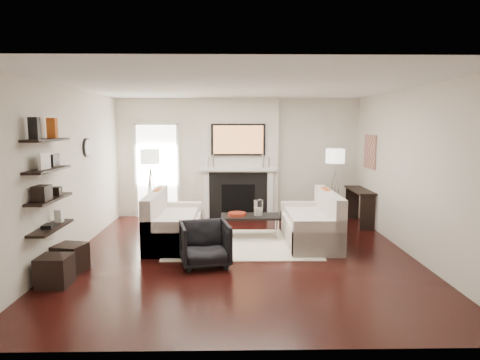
{
  "coord_description": "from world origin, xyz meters",
  "views": [
    {
      "loc": [
        -0.14,
        -6.77,
        2.1
      ],
      "look_at": [
        0.0,
        0.6,
        1.15
      ],
      "focal_mm": 32.0,
      "sensor_mm": 36.0,
      "label": 1
    }
  ],
  "objects_px": {
    "loveseat_right_base": "(310,231)",
    "lamp_right_shade": "(335,156)",
    "loveseat_left_base": "(175,232)",
    "lamp_left_shade": "(150,156)",
    "armchair": "(205,242)",
    "coffee_table": "(250,216)",
    "ottoman_near": "(70,258)"
  },
  "relations": [
    {
      "from": "loveseat_right_base",
      "to": "lamp_right_shade",
      "type": "bearing_deg",
      "value": 62.79
    },
    {
      "from": "loveseat_left_base",
      "to": "lamp_left_shade",
      "type": "relative_size",
      "value": 4.5
    },
    {
      "from": "armchair",
      "to": "lamp_left_shade",
      "type": "relative_size",
      "value": 1.81
    },
    {
      "from": "loveseat_right_base",
      "to": "coffee_table",
      "type": "distance_m",
      "value": 1.14
    },
    {
      "from": "coffee_table",
      "to": "lamp_left_shade",
      "type": "height_order",
      "value": "lamp_left_shade"
    },
    {
      "from": "loveseat_left_base",
      "to": "lamp_right_shade",
      "type": "distance_m",
      "value": 3.78
    },
    {
      "from": "armchair",
      "to": "lamp_left_shade",
      "type": "distance_m",
      "value": 3.19
    },
    {
      "from": "loveseat_right_base",
      "to": "coffee_table",
      "type": "bearing_deg",
      "value": 158.81
    },
    {
      "from": "loveseat_left_base",
      "to": "ottoman_near",
      "type": "xyz_separation_m",
      "value": [
        -1.31,
        -1.44,
        -0.01
      ]
    },
    {
      "from": "loveseat_right_base",
      "to": "armchair",
      "type": "height_order",
      "value": "armchair"
    },
    {
      "from": "loveseat_right_base",
      "to": "coffee_table",
      "type": "xyz_separation_m",
      "value": [
        -1.05,
        0.41,
        0.19
      ]
    },
    {
      "from": "loveseat_left_base",
      "to": "armchair",
      "type": "bearing_deg",
      "value": -62.94
    },
    {
      "from": "loveseat_right_base",
      "to": "lamp_right_shade",
      "type": "height_order",
      "value": "lamp_right_shade"
    },
    {
      "from": "coffee_table",
      "to": "lamp_right_shade",
      "type": "xyz_separation_m",
      "value": [
        1.85,
        1.15,
        1.05
      ]
    },
    {
      "from": "lamp_left_shade",
      "to": "lamp_right_shade",
      "type": "height_order",
      "value": "same"
    },
    {
      "from": "loveseat_left_base",
      "to": "armchair",
      "type": "relative_size",
      "value": 2.48
    },
    {
      "from": "ottoman_near",
      "to": "lamp_right_shade",
      "type": "bearing_deg",
      "value": 33.56
    },
    {
      "from": "loveseat_right_base",
      "to": "armchair",
      "type": "relative_size",
      "value": 2.48
    },
    {
      "from": "loveseat_left_base",
      "to": "coffee_table",
      "type": "xyz_separation_m",
      "value": [
        1.37,
        0.4,
        0.19
      ]
    },
    {
      "from": "loveseat_right_base",
      "to": "lamp_left_shade",
      "type": "height_order",
      "value": "lamp_left_shade"
    },
    {
      "from": "loveseat_left_base",
      "to": "coffee_table",
      "type": "bearing_deg",
      "value": 16.5
    },
    {
      "from": "armchair",
      "to": "lamp_right_shade",
      "type": "distance_m",
      "value": 3.95
    },
    {
      "from": "armchair",
      "to": "lamp_left_shade",
      "type": "xyz_separation_m",
      "value": [
        -1.3,
        2.69,
        1.09
      ]
    },
    {
      "from": "lamp_left_shade",
      "to": "armchair",
      "type": "bearing_deg",
      "value": -64.18
    },
    {
      "from": "loveseat_right_base",
      "to": "ottoman_near",
      "type": "bearing_deg",
      "value": -158.81
    },
    {
      "from": "loveseat_left_base",
      "to": "lamp_left_shade",
      "type": "bearing_deg",
      "value": 114.8
    },
    {
      "from": "loveseat_left_base",
      "to": "lamp_left_shade",
      "type": "distance_m",
      "value": 2.05
    },
    {
      "from": "armchair",
      "to": "ottoman_near",
      "type": "height_order",
      "value": "armchair"
    },
    {
      "from": "armchair",
      "to": "ottoman_near",
      "type": "xyz_separation_m",
      "value": [
        -1.92,
        -0.23,
        -0.16
      ]
    },
    {
      "from": "lamp_left_shade",
      "to": "lamp_right_shade",
      "type": "xyz_separation_m",
      "value": [
        3.9,
        0.07,
        0.0
      ]
    },
    {
      "from": "lamp_left_shade",
      "to": "ottoman_near",
      "type": "height_order",
      "value": "lamp_left_shade"
    },
    {
      "from": "coffee_table",
      "to": "lamp_left_shade",
      "type": "xyz_separation_m",
      "value": [
        -2.05,
        1.08,
        1.05
      ]
    }
  ]
}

